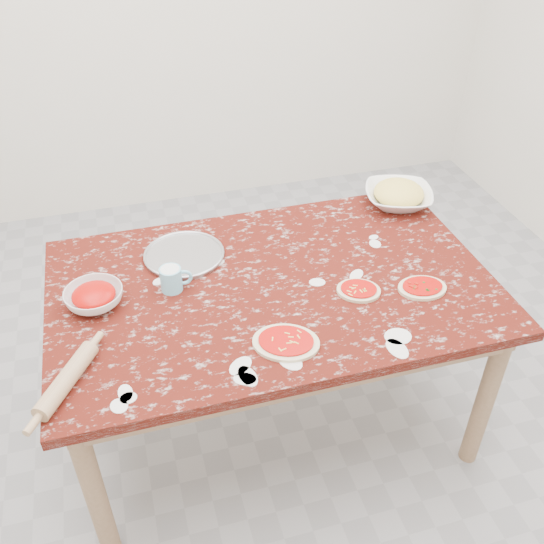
{
  "coord_description": "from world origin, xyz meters",
  "views": [
    {
      "loc": [
        -0.47,
        -1.65,
        2.11
      ],
      "look_at": [
        0.0,
        0.0,
        0.8
      ],
      "focal_mm": 39.53,
      "sensor_mm": 36.0,
      "label": 1
    }
  ],
  "objects_px": {
    "flour_mug": "(172,279)",
    "cheese_bowl": "(398,197)",
    "pizza_tray": "(184,255)",
    "rolling_pin": "(67,379)",
    "sauce_bowl": "(94,298)",
    "worktable": "(272,300)"
  },
  "relations": [
    {
      "from": "flour_mug",
      "to": "cheese_bowl",
      "type": "bearing_deg",
      "value": 17.34
    },
    {
      "from": "cheese_bowl",
      "to": "flour_mug",
      "type": "distance_m",
      "value": 1.08
    },
    {
      "from": "pizza_tray",
      "to": "rolling_pin",
      "type": "xyz_separation_m",
      "value": [
        -0.44,
        -0.56,
        0.02
      ]
    },
    {
      "from": "rolling_pin",
      "to": "pizza_tray",
      "type": "bearing_deg",
      "value": 51.9
    },
    {
      "from": "flour_mug",
      "to": "rolling_pin",
      "type": "bearing_deg",
      "value": -134.73
    },
    {
      "from": "sauce_bowl",
      "to": "flour_mug",
      "type": "bearing_deg",
      "value": 2.52
    },
    {
      "from": "worktable",
      "to": "cheese_bowl",
      "type": "height_order",
      "value": "cheese_bowl"
    },
    {
      "from": "sauce_bowl",
      "to": "cheese_bowl",
      "type": "xyz_separation_m",
      "value": [
        1.31,
        0.33,
        0.0
      ]
    },
    {
      "from": "pizza_tray",
      "to": "flour_mug",
      "type": "bearing_deg",
      "value": -110.5
    },
    {
      "from": "pizza_tray",
      "to": "flour_mug",
      "type": "height_order",
      "value": "flour_mug"
    },
    {
      "from": "rolling_pin",
      "to": "flour_mug",
      "type": "bearing_deg",
      "value": 45.27
    },
    {
      "from": "worktable",
      "to": "sauce_bowl",
      "type": "relative_size",
      "value": 7.96
    },
    {
      "from": "sauce_bowl",
      "to": "flour_mug",
      "type": "height_order",
      "value": "flour_mug"
    },
    {
      "from": "cheese_bowl",
      "to": "rolling_pin",
      "type": "height_order",
      "value": "cheese_bowl"
    },
    {
      "from": "pizza_tray",
      "to": "worktable",
      "type": "bearing_deg",
      "value": -41.76
    },
    {
      "from": "pizza_tray",
      "to": "rolling_pin",
      "type": "relative_size",
      "value": 1.09
    },
    {
      "from": "pizza_tray",
      "to": "cheese_bowl",
      "type": "xyz_separation_m",
      "value": [
        0.96,
        0.13,
        0.03
      ]
    },
    {
      "from": "pizza_tray",
      "to": "rolling_pin",
      "type": "bearing_deg",
      "value": -128.1
    },
    {
      "from": "sauce_bowl",
      "to": "flour_mug",
      "type": "distance_m",
      "value": 0.27
    },
    {
      "from": "pizza_tray",
      "to": "rolling_pin",
      "type": "distance_m",
      "value": 0.71
    },
    {
      "from": "pizza_tray",
      "to": "cheese_bowl",
      "type": "distance_m",
      "value": 0.97
    },
    {
      "from": "worktable",
      "to": "cheese_bowl",
      "type": "xyz_separation_m",
      "value": [
        0.68,
        0.39,
        0.12
      ]
    }
  ]
}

